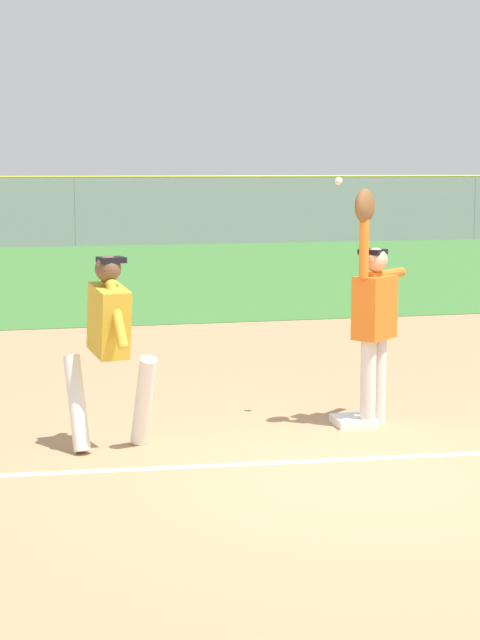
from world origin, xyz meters
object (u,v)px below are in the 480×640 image
parked_car_black (122,218)px  baseball (339,181)px  fielder (374,311)px  runner (109,338)px  parked_car_tan (280,216)px  first_base (354,421)px

parked_car_black → baseball: bearing=-92.5°
fielder → runner: bearing=56.4°
fielder → parked_car_tan: (7.09, 28.26, -0.45)m
baseball → parked_car_black: size_ratio=0.02×
parked_car_black → parked_car_tan: same height
runner → parked_car_tan: runner is taller
fielder → parked_car_black: bearing=-42.2°
parked_car_tan → first_base: bearing=-100.9°
runner → parked_car_black: (3.87, 29.02, -0.32)m
first_base → parked_car_tan: bearing=75.6°
runner → first_base: bearing=-3.2°
parked_car_black → parked_car_tan: bearing=-4.1°
fielder → runner: (-2.55, -0.27, -0.12)m
fielder → parked_car_black: (1.32, 28.75, -0.45)m
first_base → fielder: bearing=-22.1°
baseball → fielder: bearing=-42.0°
fielder → baseball: size_ratio=30.81×
first_base → runner: (-2.39, -0.33, 0.96)m
runner → baseball: baseball is taller
parked_car_tan → baseball: bearing=-101.2°
first_base → parked_car_tan: parked_car_tan is taller
parked_car_black → first_base: bearing=-92.2°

